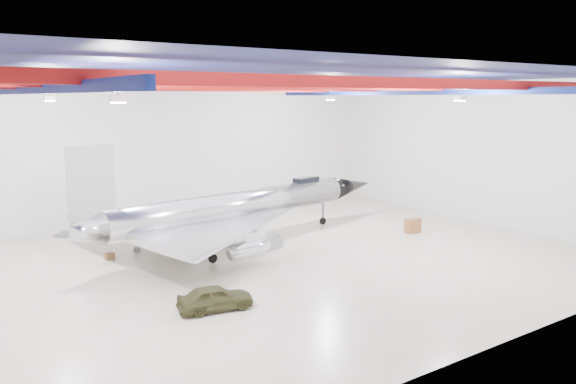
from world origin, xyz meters
TOP-DOWN VIEW (x-y plane):
  - floor at (0.00, 0.00)m, footprint 40.00×40.00m
  - wall_back at (0.00, 15.00)m, footprint 40.00×0.00m
  - wall_right at (20.00, 0.00)m, footprint 0.00×30.00m
  - ceiling at (0.00, 0.00)m, footprint 40.00×40.00m
  - ceiling_structure at (0.00, 0.00)m, footprint 39.50×29.50m
  - jet_aircraft at (0.91, 4.52)m, footprint 26.43×17.46m
  - jeep at (-5.71, -5.31)m, footprint 3.69×1.98m
  - desk at (13.08, 0.10)m, footprint 1.23×0.73m
  - crate_ply at (-7.24, 5.79)m, footprint 0.61×0.52m
  - engine_drum at (2.78, 4.96)m, footprint 0.54×0.54m
  - parts_bin at (0.59, 5.62)m, footprint 0.73×0.63m
  - crate_small at (-5.25, 6.54)m, footprint 0.50×0.44m
  - oil_barrel at (-2.01, 5.63)m, footprint 0.56×0.48m
  - spares_box at (0.16, 9.14)m, footprint 0.61×0.61m

SIDE VIEW (x-z plane):
  - floor at x=0.00m, z-range 0.00..0.00m
  - crate_small at x=-5.25m, z-range 0.00..0.30m
  - oil_barrel at x=-2.01m, z-range 0.00..0.35m
  - engine_drum at x=2.78m, z-range 0.00..0.38m
  - crate_ply at x=-7.24m, z-range 0.00..0.38m
  - spares_box at x=0.16m, z-range 0.00..0.41m
  - parts_bin at x=0.59m, z-range 0.00..0.44m
  - desk at x=13.08m, z-range 0.00..1.06m
  - jeep at x=-5.71m, z-range 0.00..1.19m
  - jet_aircraft at x=0.91m, z-range -1.24..5.99m
  - wall_back at x=0.00m, z-range -14.50..25.50m
  - wall_right at x=20.00m, z-range -9.50..20.50m
  - ceiling_structure at x=0.00m, z-range 9.79..10.86m
  - ceiling at x=0.00m, z-range 11.00..11.00m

